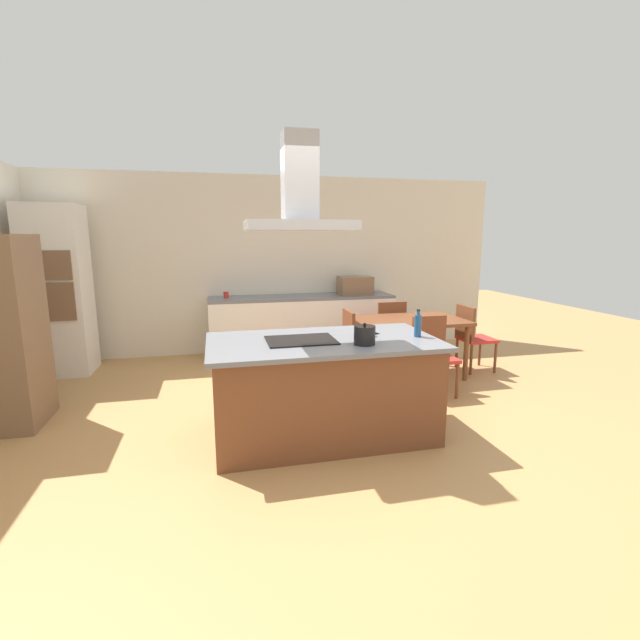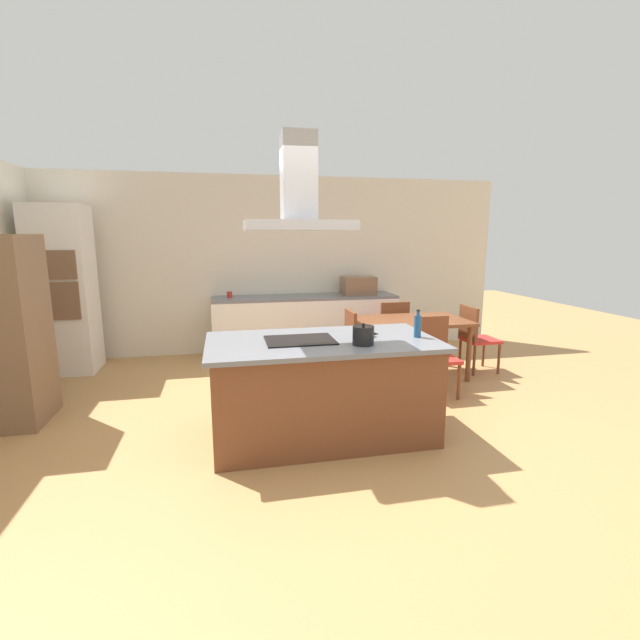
{
  "view_description": "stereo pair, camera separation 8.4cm",
  "coord_description": "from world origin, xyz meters",
  "px_view_note": "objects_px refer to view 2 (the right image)",
  "views": [
    {
      "loc": [
        -0.91,
        -3.72,
        1.81
      ],
      "look_at": [
        0.06,
        0.4,
        1.0
      ],
      "focal_mm": 24.97,
      "sensor_mm": 36.0,
      "label": 1
    },
    {
      "loc": [
        -0.83,
        -3.74,
        1.81
      ],
      "look_at": [
        0.06,
        0.4,
        1.0
      ],
      "focal_mm": 24.97,
      "sensor_mm": 36.0,
      "label": 2
    }
  ],
  "objects_px": {
    "coffee_mug_red": "(230,295)",
    "chair_facing_back_wall": "(392,327)",
    "range_hood": "(299,199)",
    "mixing_bowl": "(364,331)",
    "chair_facing_island": "(434,351)",
    "wall_oven_stack": "(64,290)",
    "dining_table": "(411,326)",
    "olive_oil_bottle": "(418,326)",
    "chair_at_right_end": "(475,334)",
    "cooktop": "(300,340)",
    "tea_kettle": "(363,335)",
    "chair_at_left_end": "(342,341)",
    "countertop_microwave": "(358,285)"
  },
  "relations": [
    {
      "from": "coffee_mug_red",
      "to": "chair_facing_back_wall",
      "type": "bearing_deg",
      "value": -19.0
    },
    {
      "from": "chair_facing_back_wall",
      "to": "range_hood",
      "type": "bearing_deg",
      "value": -128.38
    },
    {
      "from": "mixing_bowl",
      "to": "chair_facing_island",
      "type": "xyz_separation_m",
      "value": [
        1.1,
        0.76,
        -0.44
      ]
    },
    {
      "from": "wall_oven_stack",
      "to": "chair_facing_back_wall",
      "type": "relative_size",
      "value": 2.47
    },
    {
      "from": "coffee_mug_red",
      "to": "dining_table",
      "type": "bearing_deg",
      "value": -32.58
    },
    {
      "from": "olive_oil_bottle",
      "to": "chair_at_right_end",
      "type": "distance_m",
      "value": 2.26
    },
    {
      "from": "coffee_mug_red",
      "to": "olive_oil_bottle",
      "type": "bearing_deg",
      "value": -61.62
    },
    {
      "from": "cooktop",
      "to": "range_hood",
      "type": "xyz_separation_m",
      "value": [
        0.0,
        0.0,
        1.2
      ]
    },
    {
      "from": "tea_kettle",
      "to": "mixing_bowl",
      "type": "relative_size",
      "value": 1.33
    },
    {
      "from": "coffee_mug_red",
      "to": "chair_at_left_end",
      "type": "bearing_deg",
      "value": -47.06
    },
    {
      "from": "cooktop",
      "to": "dining_table",
      "type": "relative_size",
      "value": 0.43
    },
    {
      "from": "chair_facing_back_wall",
      "to": "tea_kettle",
      "type": "bearing_deg",
      "value": -116.58
    },
    {
      "from": "mixing_bowl",
      "to": "coffee_mug_red",
      "type": "distance_m",
      "value": 3.1
    },
    {
      "from": "cooktop",
      "to": "coffee_mug_red",
      "type": "height_order",
      "value": "coffee_mug_red"
    },
    {
      "from": "olive_oil_bottle",
      "to": "chair_facing_island",
      "type": "height_order",
      "value": "olive_oil_bottle"
    },
    {
      "from": "tea_kettle",
      "to": "wall_oven_stack",
      "type": "bearing_deg",
      "value": 137.83
    },
    {
      "from": "coffee_mug_red",
      "to": "dining_table",
      "type": "height_order",
      "value": "coffee_mug_red"
    },
    {
      "from": "wall_oven_stack",
      "to": "chair_facing_island",
      "type": "distance_m",
      "value": 4.8
    },
    {
      "from": "cooktop",
      "to": "olive_oil_bottle",
      "type": "relative_size",
      "value": 2.38
    },
    {
      "from": "countertop_microwave",
      "to": "chair_facing_back_wall",
      "type": "distance_m",
      "value": 0.95
    },
    {
      "from": "mixing_bowl",
      "to": "tea_kettle",
      "type": "bearing_deg",
      "value": -108.57
    },
    {
      "from": "dining_table",
      "to": "range_hood",
      "type": "bearing_deg",
      "value": -138.94
    },
    {
      "from": "tea_kettle",
      "to": "range_hood",
      "type": "xyz_separation_m",
      "value": [
        -0.5,
        0.25,
        1.12
      ]
    },
    {
      "from": "chair_facing_back_wall",
      "to": "chair_at_left_end",
      "type": "bearing_deg",
      "value": -143.99
    },
    {
      "from": "mixing_bowl",
      "to": "wall_oven_stack",
      "type": "distance_m",
      "value": 4.2
    },
    {
      "from": "wall_oven_stack",
      "to": "tea_kettle",
      "type": "bearing_deg",
      "value": -42.17
    },
    {
      "from": "olive_oil_bottle",
      "to": "coffee_mug_red",
      "type": "distance_m",
      "value": 3.42
    },
    {
      "from": "mixing_bowl",
      "to": "coffee_mug_red",
      "type": "bearing_deg",
      "value": 112.02
    },
    {
      "from": "dining_table",
      "to": "coffee_mug_red",
      "type": "bearing_deg",
      "value": 147.42
    },
    {
      "from": "coffee_mug_red",
      "to": "chair_at_right_end",
      "type": "relative_size",
      "value": 0.1
    },
    {
      "from": "olive_oil_bottle",
      "to": "chair_at_left_end",
      "type": "relative_size",
      "value": 0.28
    },
    {
      "from": "wall_oven_stack",
      "to": "chair_facing_island",
      "type": "xyz_separation_m",
      "value": [
        4.4,
        -1.83,
        -0.59
      ]
    },
    {
      "from": "wall_oven_stack",
      "to": "chair_facing_island",
      "type": "height_order",
      "value": "wall_oven_stack"
    },
    {
      "from": "tea_kettle",
      "to": "chair_facing_back_wall",
      "type": "bearing_deg",
      "value": 63.42
    },
    {
      "from": "mixing_bowl",
      "to": "chair_at_right_end",
      "type": "xyz_separation_m",
      "value": [
        2.01,
        1.43,
        -0.44
      ]
    },
    {
      "from": "chair_at_left_end",
      "to": "chair_at_right_end",
      "type": "xyz_separation_m",
      "value": [
        1.83,
        0.0,
        0.0
      ]
    },
    {
      "from": "cooktop",
      "to": "chair_facing_island",
      "type": "height_order",
      "value": "cooktop"
    },
    {
      "from": "chair_at_right_end",
      "to": "chair_facing_island",
      "type": "height_order",
      "value": "same"
    },
    {
      "from": "tea_kettle",
      "to": "mixing_bowl",
      "type": "xyz_separation_m",
      "value": [
        0.1,
        0.3,
        -0.03
      ]
    },
    {
      "from": "chair_at_left_end",
      "to": "range_hood",
      "type": "relative_size",
      "value": 0.99
    },
    {
      "from": "countertop_microwave",
      "to": "wall_oven_stack",
      "type": "height_order",
      "value": "wall_oven_stack"
    },
    {
      "from": "wall_oven_stack",
      "to": "chair_at_right_end",
      "type": "xyz_separation_m",
      "value": [
        5.31,
        -1.17,
        -0.59
      ]
    },
    {
      "from": "mixing_bowl",
      "to": "chair_facing_island",
      "type": "distance_m",
      "value": 1.41
    },
    {
      "from": "cooktop",
      "to": "chair_facing_back_wall",
      "type": "height_order",
      "value": "cooktop"
    },
    {
      "from": "range_hood",
      "to": "chair_facing_island",
      "type": "bearing_deg",
      "value": 25.61
    },
    {
      "from": "chair_at_right_end",
      "to": "tea_kettle",
      "type": "bearing_deg",
      "value": -140.7
    },
    {
      "from": "coffee_mug_red",
      "to": "chair_at_left_end",
      "type": "relative_size",
      "value": 0.1
    },
    {
      "from": "coffee_mug_red",
      "to": "chair_at_right_end",
      "type": "xyz_separation_m",
      "value": [
        3.17,
        -1.44,
        -0.44
      ]
    },
    {
      "from": "chair_at_right_end",
      "to": "chair_facing_island",
      "type": "distance_m",
      "value": 1.13
    },
    {
      "from": "cooktop",
      "to": "wall_oven_stack",
      "type": "relative_size",
      "value": 0.27
    }
  ]
}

